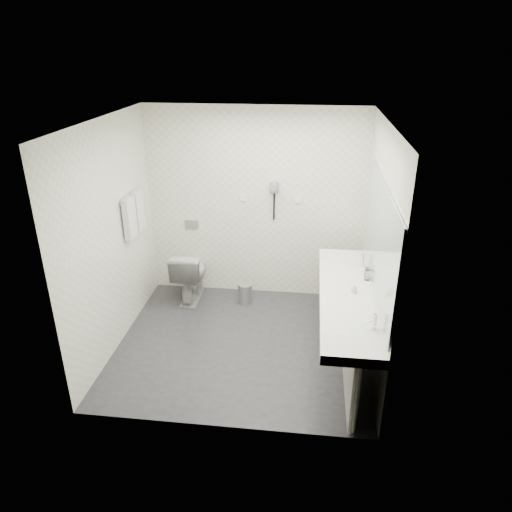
# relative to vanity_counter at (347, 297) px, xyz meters

# --- Properties ---
(floor) EXTENTS (2.80, 2.80, 0.00)m
(floor) POSITION_rel_vanity_counter_xyz_m (-1.12, 0.20, -0.80)
(floor) COLOR #2D2C32
(floor) RESTS_ON ground
(ceiling) EXTENTS (2.80, 2.80, 0.00)m
(ceiling) POSITION_rel_vanity_counter_xyz_m (-1.12, 0.20, 1.70)
(ceiling) COLOR white
(ceiling) RESTS_ON wall_back
(wall_back) EXTENTS (2.80, 0.00, 2.80)m
(wall_back) POSITION_rel_vanity_counter_xyz_m (-1.12, 1.50, 0.45)
(wall_back) COLOR white
(wall_back) RESTS_ON floor
(wall_front) EXTENTS (2.80, 0.00, 2.80)m
(wall_front) POSITION_rel_vanity_counter_xyz_m (-1.12, -1.10, 0.45)
(wall_front) COLOR white
(wall_front) RESTS_ON floor
(wall_left) EXTENTS (0.00, 2.60, 2.60)m
(wall_left) POSITION_rel_vanity_counter_xyz_m (-2.52, 0.20, 0.45)
(wall_left) COLOR white
(wall_left) RESTS_ON floor
(wall_right) EXTENTS (0.00, 2.60, 2.60)m
(wall_right) POSITION_rel_vanity_counter_xyz_m (0.27, 0.20, 0.45)
(wall_right) COLOR white
(wall_right) RESTS_ON floor
(vanity_counter) EXTENTS (0.55, 2.20, 0.10)m
(vanity_counter) POSITION_rel_vanity_counter_xyz_m (0.00, 0.00, 0.00)
(vanity_counter) COLOR white
(vanity_counter) RESTS_ON floor
(vanity_panel) EXTENTS (0.03, 2.15, 0.75)m
(vanity_panel) POSITION_rel_vanity_counter_xyz_m (0.02, 0.00, -0.42)
(vanity_panel) COLOR gray
(vanity_panel) RESTS_ON floor
(vanity_post_near) EXTENTS (0.06, 0.06, 0.75)m
(vanity_post_near) POSITION_rel_vanity_counter_xyz_m (0.05, -1.04, -0.42)
(vanity_post_near) COLOR silver
(vanity_post_near) RESTS_ON floor
(vanity_post_far) EXTENTS (0.06, 0.06, 0.75)m
(vanity_post_far) POSITION_rel_vanity_counter_xyz_m (0.05, 1.04, -0.42)
(vanity_post_far) COLOR silver
(vanity_post_far) RESTS_ON floor
(mirror) EXTENTS (0.02, 2.20, 1.05)m
(mirror) POSITION_rel_vanity_counter_xyz_m (0.26, 0.00, 0.65)
(mirror) COLOR #B2BCC6
(mirror) RESTS_ON wall_right
(basin_near) EXTENTS (0.40, 0.31, 0.05)m
(basin_near) POSITION_rel_vanity_counter_xyz_m (0.00, -0.65, 0.04)
(basin_near) COLOR white
(basin_near) RESTS_ON vanity_counter
(basin_far) EXTENTS (0.40, 0.31, 0.05)m
(basin_far) POSITION_rel_vanity_counter_xyz_m (0.00, 0.65, 0.04)
(basin_far) COLOR white
(basin_far) RESTS_ON vanity_counter
(faucet_near) EXTENTS (0.04, 0.04, 0.15)m
(faucet_near) POSITION_rel_vanity_counter_xyz_m (0.19, -0.65, 0.12)
(faucet_near) COLOR silver
(faucet_near) RESTS_ON vanity_counter
(faucet_far) EXTENTS (0.04, 0.04, 0.15)m
(faucet_far) POSITION_rel_vanity_counter_xyz_m (0.19, 0.65, 0.12)
(faucet_far) COLOR silver
(faucet_far) RESTS_ON vanity_counter
(soap_bottle_a) EXTENTS (0.06, 0.06, 0.09)m
(soap_bottle_a) POSITION_rel_vanity_counter_xyz_m (0.07, 0.00, 0.10)
(soap_bottle_a) COLOR white
(soap_bottle_a) RESTS_ON vanity_counter
(glass_left) EXTENTS (0.07, 0.07, 0.11)m
(glass_left) POSITION_rel_vanity_counter_xyz_m (0.23, 0.32, 0.11)
(glass_left) COLOR silver
(glass_left) RESTS_ON vanity_counter
(glass_right) EXTENTS (0.06, 0.06, 0.10)m
(glass_right) POSITION_rel_vanity_counter_xyz_m (0.23, 0.40, 0.10)
(glass_right) COLOR silver
(glass_right) RESTS_ON vanity_counter
(toilet) EXTENTS (0.40, 0.70, 0.71)m
(toilet) POSITION_rel_vanity_counter_xyz_m (-1.96, 1.19, -0.45)
(toilet) COLOR white
(toilet) RESTS_ON floor
(flush_plate) EXTENTS (0.18, 0.02, 0.12)m
(flush_plate) POSITION_rel_vanity_counter_xyz_m (-1.98, 1.49, 0.15)
(flush_plate) COLOR #B2B5BA
(flush_plate) RESTS_ON wall_back
(pedal_bin) EXTENTS (0.21, 0.21, 0.26)m
(pedal_bin) POSITION_rel_vanity_counter_xyz_m (-1.21, 1.14, -0.67)
(pedal_bin) COLOR #B2B5BA
(pedal_bin) RESTS_ON floor
(bin_lid) EXTENTS (0.19, 0.19, 0.02)m
(bin_lid) POSITION_rel_vanity_counter_xyz_m (-1.21, 1.14, -0.53)
(bin_lid) COLOR #B2B5BA
(bin_lid) RESTS_ON pedal_bin
(towel_rail) EXTENTS (0.02, 0.62, 0.02)m
(towel_rail) POSITION_rel_vanity_counter_xyz_m (-2.47, 0.75, 0.75)
(towel_rail) COLOR silver
(towel_rail) RESTS_ON wall_left
(towel_near) EXTENTS (0.07, 0.24, 0.48)m
(towel_near) POSITION_rel_vanity_counter_xyz_m (-2.46, 0.61, 0.53)
(towel_near) COLOR silver
(towel_near) RESTS_ON towel_rail
(towel_far) EXTENTS (0.07, 0.24, 0.48)m
(towel_far) POSITION_rel_vanity_counter_xyz_m (-2.46, 0.89, 0.53)
(towel_far) COLOR silver
(towel_far) RESTS_ON towel_rail
(dryer_cradle) EXTENTS (0.10, 0.04, 0.14)m
(dryer_cradle) POSITION_rel_vanity_counter_xyz_m (-0.88, 1.47, 0.70)
(dryer_cradle) COLOR gray
(dryer_cradle) RESTS_ON wall_back
(dryer_barrel) EXTENTS (0.08, 0.14, 0.08)m
(dryer_barrel) POSITION_rel_vanity_counter_xyz_m (-0.88, 1.40, 0.73)
(dryer_barrel) COLOR gray
(dryer_barrel) RESTS_ON dryer_cradle
(dryer_cord) EXTENTS (0.02, 0.02, 0.35)m
(dryer_cord) POSITION_rel_vanity_counter_xyz_m (-0.88, 1.46, 0.45)
(dryer_cord) COLOR black
(dryer_cord) RESTS_ON dryer_cradle
(switch_plate_a) EXTENTS (0.09, 0.02, 0.09)m
(switch_plate_a) POSITION_rel_vanity_counter_xyz_m (-1.27, 1.49, 0.55)
(switch_plate_a) COLOR white
(switch_plate_a) RESTS_ON wall_back
(switch_plate_b) EXTENTS (0.09, 0.02, 0.09)m
(switch_plate_b) POSITION_rel_vanity_counter_xyz_m (-0.57, 1.49, 0.55)
(switch_plate_b) COLOR white
(switch_plate_b) RESTS_ON wall_back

